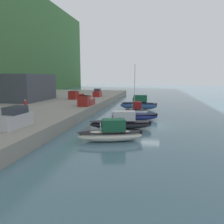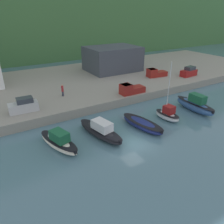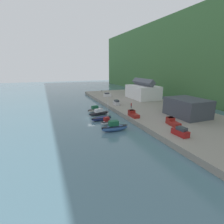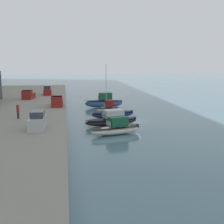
{
  "view_description": "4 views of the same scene",
  "coord_description": "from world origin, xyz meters",
  "px_view_note": "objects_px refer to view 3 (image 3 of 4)",
  "views": [
    {
      "loc": [
        -30.13,
        -0.37,
        6.67
      ],
      "look_at": [
        0.87,
        5.66,
        1.59
      ],
      "focal_mm": 35.0,
      "sensor_mm": 36.0,
      "label": 1
    },
    {
      "loc": [
        -14.43,
        -18.71,
        15.35
      ],
      "look_at": [
        -0.2,
        4.88,
        2.51
      ],
      "focal_mm": 35.0,
      "sensor_mm": 36.0,
      "label": 2
    },
    {
      "loc": [
        56.5,
        -14.56,
        17.4
      ],
      "look_at": [
        3.85,
        6.23,
        2.51
      ],
      "focal_mm": 28.0,
      "sensor_mm": 36.0,
      "label": 3
    },
    {
      "loc": [
        -47.62,
        10.44,
        9.76
      ],
      "look_at": [
        1.13,
        3.11,
        1.37
      ],
      "focal_mm": 50.0,
      "sensor_mm": 36.0,
      "label": 4
    }
  ],
  "objects_px": {
    "parked_car_1": "(116,103)",
    "parked_car_2": "(107,95)",
    "moored_boat_2": "(102,118)",
    "dog_on_quay": "(102,91)",
    "moored_boat_0": "(96,109)",
    "moored_boat_4": "(115,127)",
    "pickup_truck_1": "(172,122)",
    "pickup_truck_0": "(133,114)",
    "moored_boat_3": "(107,122)",
    "moored_boat_1": "(99,113)",
    "parked_car_0": "(180,132)",
    "person_on_quay": "(131,105)"
  },
  "relations": [
    {
      "from": "dog_on_quay",
      "to": "moored_boat_0",
      "type": "bearing_deg",
      "value": 13.94
    },
    {
      "from": "moored_boat_0",
      "to": "parked_car_1",
      "type": "relative_size",
      "value": 1.71
    },
    {
      "from": "moored_boat_0",
      "to": "parked_car_2",
      "type": "bearing_deg",
      "value": 133.66
    },
    {
      "from": "moored_boat_3",
      "to": "parked_car_2",
      "type": "xyz_separation_m",
      "value": [
        -39.88,
        14.68,
        1.53
      ]
    },
    {
      "from": "moored_boat_0",
      "to": "person_on_quay",
      "type": "xyz_separation_m",
      "value": [
        5.27,
        13.1,
        1.75
      ]
    },
    {
      "from": "parked_car_1",
      "to": "parked_car_2",
      "type": "height_order",
      "value": "same"
    },
    {
      "from": "moored_boat_0",
      "to": "moored_boat_2",
      "type": "bearing_deg",
      "value": -22.78
    },
    {
      "from": "parked_car_0",
      "to": "parked_car_1",
      "type": "distance_m",
      "value": 36.82
    },
    {
      "from": "moored_boat_1",
      "to": "dog_on_quay",
      "type": "bearing_deg",
      "value": 148.9
    },
    {
      "from": "moored_boat_1",
      "to": "dog_on_quay",
      "type": "relative_size",
      "value": 10.25
    },
    {
      "from": "moored_boat_2",
      "to": "parked_car_1",
      "type": "distance_m",
      "value": 17.84
    },
    {
      "from": "pickup_truck_0",
      "to": "person_on_quay",
      "type": "xyz_separation_m",
      "value": [
        -11.03,
        5.14,
        0.28
      ]
    },
    {
      "from": "moored_boat_2",
      "to": "parked_car_0",
      "type": "xyz_separation_m",
      "value": [
        23.04,
        12.02,
        1.79
      ]
    },
    {
      "from": "dog_on_quay",
      "to": "parked_car_2",
      "type": "bearing_deg",
      "value": 25.84
    },
    {
      "from": "moored_boat_3",
      "to": "parked_car_2",
      "type": "distance_m",
      "value": 42.53
    },
    {
      "from": "moored_boat_2",
      "to": "parked_car_2",
      "type": "xyz_separation_m",
      "value": [
        -34.91,
        14.79,
        1.79
      ]
    },
    {
      "from": "moored_boat_2",
      "to": "moored_boat_4",
      "type": "bearing_deg",
      "value": -8.09
    },
    {
      "from": "moored_boat_0",
      "to": "parked_car_2",
      "type": "height_order",
      "value": "parked_car_2"
    },
    {
      "from": "parked_car_1",
      "to": "pickup_truck_0",
      "type": "bearing_deg",
      "value": -93.25
    },
    {
      "from": "moored_boat_3",
      "to": "pickup_truck_1",
      "type": "height_order",
      "value": "moored_boat_3"
    },
    {
      "from": "moored_boat_1",
      "to": "pickup_truck_1",
      "type": "xyz_separation_m",
      "value": [
        22.16,
        14.48,
        1.47
      ]
    },
    {
      "from": "moored_boat_2",
      "to": "dog_on_quay",
      "type": "distance_m",
      "value": 57.49
    },
    {
      "from": "parked_car_2",
      "to": "pickup_truck_0",
      "type": "height_order",
      "value": "parked_car_2"
    },
    {
      "from": "moored_boat_2",
      "to": "parked_car_2",
      "type": "bearing_deg",
      "value": 148.33
    },
    {
      "from": "pickup_truck_1",
      "to": "pickup_truck_0",
      "type": "bearing_deg",
      "value": 124.97
    },
    {
      "from": "parked_car_1",
      "to": "moored_boat_3",
      "type": "bearing_deg",
      "value": -118.04
    },
    {
      "from": "moored_boat_3",
      "to": "dog_on_quay",
      "type": "distance_m",
      "value": 62.19
    },
    {
      "from": "pickup_truck_1",
      "to": "person_on_quay",
      "type": "height_order",
      "value": "person_on_quay"
    },
    {
      "from": "moored_boat_2",
      "to": "pickup_truck_1",
      "type": "distance_m",
      "value": 22.37
    },
    {
      "from": "moored_boat_4",
      "to": "parked_car_0",
      "type": "xyz_separation_m",
      "value": [
        11.92,
        11.9,
        1.28
      ]
    },
    {
      "from": "moored_boat_4",
      "to": "moored_boat_0",
      "type": "bearing_deg",
      "value": 178.87
    },
    {
      "from": "moored_boat_0",
      "to": "parked_car_2",
      "type": "distance_m",
      "value": 26.75
    },
    {
      "from": "moored_boat_3",
      "to": "pickup_truck_0",
      "type": "distance_m",
      "value": 9.35
    },
    {
      "from": "moored_boat_0",
      "to": "parked_car_1",
      "type": "bearing_deg",
      "value": 85.06
    },
    {
      "from": "moored_boat_1",
      "to": "pickup_truck_1",
      "type": "bearing_deg",
      "value": 21.39
    },
    {
      "from": "moored_boat_1",
      "to": "moored_boat_4",
      "type": "bearing_deg",
      "value": -15.02
    },
    {
      "from": "moored_boat_3",
      "to": "pickup_truck_0",
      "type": "bearing_deg",
      "value": 87.25
    },
    {
      "from": "moored_boat_1",
      "to": "pickup_truck_0",
      "type": "bearing_deg",
      "value": 25.87
    },
    {
      "from": "moored_boat_0",
      "to": "moored_boat_2",
      "type": "distance_m",
      "value": 11.91
    },
    {
      "from": "moored_boat_4",
      "to": "pickup_truck_1",
      "type": "xyz_separation_m",
      "value": [
        4.84,
        15.47,
        1.18
      ]
    },
    {
      "from": "parked_car_2",
      "to": "moored_boat_1",
      "type": "bearing_deg",
      "value": -20.09
    },
    {
      "from": "moored_boat_4",
      "to": "person_on_quay",
      "type": "xyz_separation_m",
      "value": [
        -17.68,
        14.36,
        1.46
      ]
    },
    {
      "from": "moored_boat_0",
      "to": "moored_boat_3",
      "type": "bearing_deg",
      "value": -20.46
    },
    {
      "from": "moored_boat_4",
      "to": "parked_car_0",
      "type": "height_order",
      "value": "parked_car_0"
    },
    {
      "from": "moored_boat_1",
      "to": "pickup_truck_1",
      "type": "height_order",
      "value": "pickup_truck_1"
    },
    {
      "from": "moored_boat_1",
      "to": "moored_boat_0",
      "type": "bearing_deg",
      "value": 165.47
    },
    {
      "from": "parked_car_1",
      "to": "dog_on_quay",
      "type": "bearing_deg",
      "value": 82.99
    },
    {
      "from": "moored_boat_3",
      "to": "parked_car_1",
      "type": "xyz_separation_m",
      "value": [
        -18.75,
        11.08,
        1.53
      ]
    },
    {
      "from": "moored_boat_0",
      "to": "moored_boat_2",
      "type": "height_order",
      "value": "moored_boat_0"
    },
    {
      "from": "moored_boat_0",
      "to": "moored_boat_4",
      "type": "height_order",
      "value": "moored_boat_4"
    }
  ]
}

